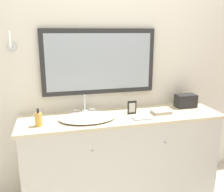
% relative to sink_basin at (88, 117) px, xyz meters
% --- Properties ---
extents(wall_back, '(8.00, 0.18, 2.55)m').
position_rel_sink_basin_xyz_m(wall_back, '(0.33, 0.31, 0.40)').
color(wall_back, silver).
rests_on(wall_back, ground_plane).
extents(vanity_counter, '(1.95, 0.53, 0.86)m').
position_rel_sink_basin_xyz_m(vanity_counter, '(0.34, 0.02, -0.45)').
color(vanity_counter, beige).
rests_on(vanity_counter, ground_plane).
extents(sink_basin, '(0.53, 0.41, 0.19)m').
position_rel_sink_basin_xyz_m(sink_basin, '(0.00, 0.00, 0.00)').
color(sink_basin, silver).
rests_on(sink_basin, vanity_counter).
extents(soap_bottle, '(0.06, 0.06, 0.16)m').
position_rel_sink_basin_xyz_m(soap_bottle, '(-0.43, -0.07, 0.04)').
color(soap_bottle, gold).
rests_on(soap_bottle, vanity_counter).
extents(appliance_box, '(0.21, 0.13, 0.14)m').
position_rel_sink_basin_xyz_m(appliance_box, '(1.07, 0.12, 0.05)').
color(appliance_box, black).
rests_on(appliance_box, vanity_counter).
extents(picture_frame, '(0.09, 0.01, 0.13)m').
position_rel_sink_basin_xyz_m(picture_frame, '(0.44, 0.04, 0.05)').
color(picture_frame, black).
rests_on(picture_frame, vanity_counter).
extents(hand_towel_near_sink, '(0.18, 0.12, 0.03)m').
position_rel_sink_basin_xyz_m(hand_towel_near_sink, '(0.73, -0.02, -0.00)').
color(hand_towel_near_sink, '#B7A899').
rests_on(hand_towel_near_sink, vanity_counter).
extents(metal_tray, '(0.17, 0.10, 0.01)m').
position_rel_sink_basin_xyz_m(metal_tray, '(0.49, -0.11, -0.01)').
color(metal_tray, '#ADADB2').
rests_on(metal_tray, vanity_counter).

